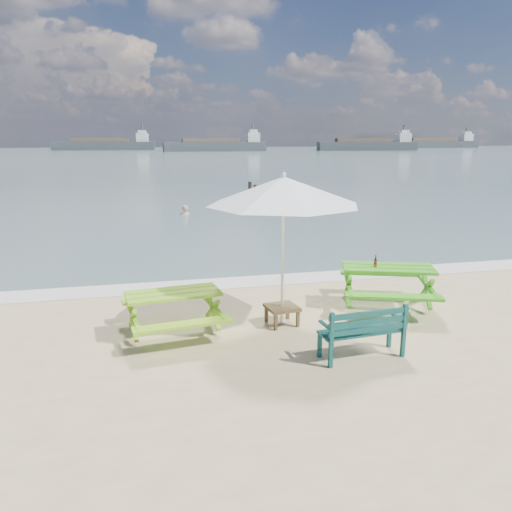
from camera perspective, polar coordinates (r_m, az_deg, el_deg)
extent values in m
plane|color=slate|center=(91.39, -11.92, 11.10)|extent=(300.00, 300.00, 0.00)
cube|color=silver|center=(11.61, -1.25, -2.95)|extent=(22.00, 0.90, 0.01)
cube|color=#7CB81B|center=(8.51, -9.47, -4.26)|extent=(1.64, 0.93, 0.05)
cube|color=#7CB81B|center=(9.29, -10.30, -4.68)|extent=(1.58, 0.47, 0.05)
cube|color=#7CB81B|center=(7.93, -8.33, -7.79)|extent=(1.58, 0.47, 0.05)
cube|color=#7CB81B|center=(8.64, -9.37, -6.72)|extent=(1.57, 1.06, 0.66)
cube|color=#3C9F18|center=(10.04, 14.88, -1.32)|extent=(1.90, 1.34, 0.05)
cube|color=#3C9F18|center=(10.90, 14.18, -1.89)|extent=(1.74, 0.86, 0.05)
cube|color=#3C9F18|center=(9.36, 15.47, -4.50)|extent=(1.74, 0.86, 0.05)
cube|color=#3C9F18|center=(10.16, 14.74, -3.68)|extent=(1.86, 1.46, 0.74)
cube|color=#0F3E3B|center=(7.82, 11.95, -8.39)|extent=(1.34, 0.50, 0.04)
cube|color=#0F3E3B|center=(7.58, 12.81, -7.34)|extent=(1.31, 0.15, 0.34)
cube|color=#0F3E3B|center=(7.90, 11.88, -9.78)|extent=(1.25, 0.55, 0.41)
cube|color=brown|center=(8.96, 2.99, -5.89)|extent=(0.60, 0.60, 0.05)
cube|color=brown|center=(9.02, 2.97, -6.91)|extent=(0.53, 0.53, 0.30)
cylinder|color=silver|center=(8.69, 3.06, 0.10)|extent=(0.05, 0.05, 2.56)
cone|color=silver|center=(8.50, 3.16, 7.46)|extent=(3.02, 3.02, 0.48)
cylinder|color=#8E4E14|center=(9.94, 13.50, -0.80)|extent=(0.06, 0.06, 0.14)
cylinder|color=#8E4E14|center=(9.91, 13.54, -0.05)|extent=(0.02, 0.02, 0.07)
cylinder|color=#A8131C|center=(9.94, 13.50, -0.80)|extent=(0.06, 0.06, 0.06)
imported|color=tan|center=(22.08, -8.14, 3.75)|extent=(0.64, 0.49, 1.58)
cylinder|color=black|center=(24.94, -0.68, 6.96)|extent=(0.19, 0.19, 1.34)
cylinder|color=black|center=(25.62, -0.10, 6.90)|extent=(0.16, 0.16, 1.13)
cube|color=#383F43|center=(130.22, 12.55, 12.12)|extent=(24.97, 7.05, 2.20)
cube|color=silver|center=(133.43, 16.52, 12.87)|extent=(3.31, 3.35, 2.20)
cube|color=#383F43|center=(121.39, -4.70, 12.32)|extent=(24.30, 4.46, 2.20)
cube|color=silver|center=(123.24, -0.38, 13.40)|extent=(2.96, 3.05, 2.20)
cube|color=#383F43|center=(170.88, 19.86, 11.90)|extent=(28.82, 5.20, 2.20)
cube|color=silver|center=(177.34, 22.87, 12.39)|extent=(3.56, 3.14, 2.20)
cube|color=#383F43|center=(136.66, -16.94, 11.92)|extent=(25.56, 5.40, 2.20)
cube|color=silver|center=(135.87, -12.86, 13.08)|extent=(3.21, 3.16, 2.20)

